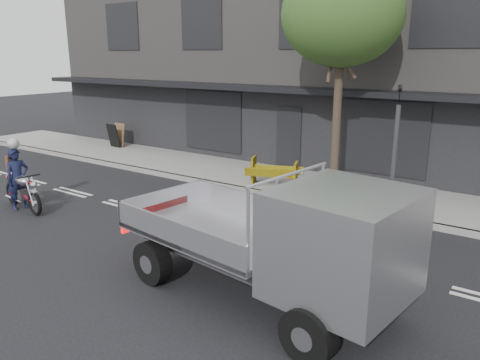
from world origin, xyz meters
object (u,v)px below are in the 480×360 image
Objects in this scene: rider at (18,179)px; construction_barrier at (270,174)px; sandwich_board at (113,136)px; street_tree at (342,15)px; traffic_light_pole at (394,157)px; motorcycle at (22,190)px; flatbed_ute at (315,242)px.

rider is 1.05× the size of construction_barrier.
street_tree is at bearing -1.29° from sandwich_board.
construction_barrier is (5.03, 5.33, -0.25)m from rider.
street_tree is at bearing 156.97° from traffic_light_pole.
motorcycle is (-8.70, -5.17, -1.09)m from traffic_light_pole.
motorcycle is 8.27m from sandwich_board.
street_tree is 5.06m from construction_barrier.
traffic_light_pole is 2.03× the size of rider.
street_tree is at bearing -40.77° from rider.
rider is at bearing -149.73° from traffic_light_pole.
flatbed_ute is 5.18× the size of sandwich_board.
flatbed_ute is at bearing -69.11° from street_tree.
sandwich_board is at bearing 169.54° from construction_barrier.
street_tree is 8.05m from flatbed_ute.
rider is (-6.85, -6.02, -4.41)m from street_tree.
sandwich_board is (-13.05, 1.86, -0.97)m from traffic_light_pole.
construction_barrier is (-1.82, -0.69, -4.67)m from street_tree.
traffic_light_pole is 3.97m from construction_barrier.
street_tree reaches higher than sandwich_board.
traffic_light_pole reaches higher than motorcycle.
flatbed_ute is 7.36m from construction_barrier.
sandwich_board is (-4.20, 7.03, -0.18)m from rider.
flatbed_ute reaches higher than sandwich_board.
street_tree reaches higher than motorcycle.
flatbed_ute is 3.33× the size of construction_barrier.
traffic_light_pole reaches higher than rider.
traffic_light_pole is 3.31× the size of sandwich_board.
construction_barrier is (-3.82, 0.16, -1.04)m from traffic_light_pole.
motorcycle is 1.29× the size of construction_barrier.
flatbed_ute reaches higher than construction_barrier.
street_tree is 1.23× the size of flatbed_ute.
street_tree is at bearing 49.86° from motorcycle.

